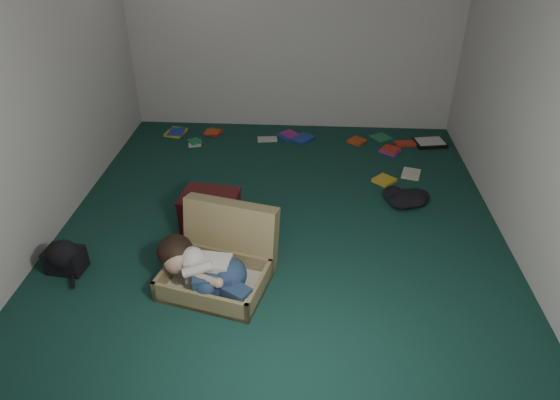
# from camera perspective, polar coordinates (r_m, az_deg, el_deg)

# --- Properties ---
(floor) EXTENTS (4.50, 4.50, 0.00)m
(floor) POSITION_cam_1_polar(r_m,az_deg,el_deg) (4.64, 0.12, -2.67)
(floor) COLOR #143A32
(floor) RESTS_ON ground
(wall_back) EXTENTS (4.50, 0.00, 4.50)m
(wall_back) POSITION_cam_1_polar(r_m,az_deg,el_deg) (6.21, 1.48, 19.59)
(wall_back) COLOR silver
(wall_back) RESTS_ON ground
(wall_front) EXTENTS (4.50, 0.00, 4.50)m
(wall_front) POSITION_cam_1_polar(r_m,az_deg,el_deg) (2.07, -3.71, -8.70)
(wall_front) COLOR silver
(wall_front) RESTS_ON ground
(wall_left) EXTENTS (0.00, 4.50, 4.50)m
(wall_left) POSITION_cam_1_polar(r_m,az_deg,el_deg) (4.61, -26.12, 11.90)
(wall_left) COLOR silver
(wall_left) RESTS_ON ground
(wall_right) EXTENTS (0.00, 4.50, 4.50)m
(wall_right) POSITION_cam_1_polar(r_m,az_deg,el_deg) (4.41, 27.59, 10.67)
(wall_right) COLOR silver
(wall_right) RESTS_ON ground
(suitcase) EXTENTS (0.93, 0.92, 0.57)m
(suitcase) POSITION_cam_1_polar(r_m,az_deg,el_deg) (3.98, -6.70, -6.75)
(suitcase) COLOR #8F7F4E
(suitcase) RESTS_ON floor
(person) EXTENTS (0.79, 0.55, 0.35)m
(person) POSITION_cam_1_polar(r_m,az_deg,el_deg) (3.83, -8.64, -7.78)
(person) COLOR silver
(person) RESTS_ON suitcase
(maroon_bin) EXTENTS (0.54, 0.45, 0.34)m
(maroon_bin) POSITION_cam_1_polar(r_m,az_deg,el_deg) (4.54, -7.98, -1.28)
(maroon_bin) COLOR #440D0E
(maroon_bin) RESTS_ON floor
(backpack) EXTENTS (0.40, 0.33, 0.22)m
(backpack) POSITION_cam_1_polar(r_m,az_deg,el_deg) (4.40, -23.35, -6.21)
(backpack) COLOR black
(backpack) RESTS_ON floor
(clothing_pile) EXTENTS (0.42, 0.35, 0.13)m
(clothing_pile) POSITION_cam_1_polar(r_m,az_deg,el_deg) (5.08, 14.43, 0.40)
(clothing_pile) COLOR black
(clothing_pile) RESTS_ON floor
(paper_tray) EXTENTS (0.40, 0.33, 0.05)m
(paper_tray) POSITION_cam_1_polar(r_m,az_deg,el_deg) (6.34, 16.76, 6.29)
(paper_tray) COLOR black
(paper_tray) RESTS_ON floor
(book_scatter) EXTENTS (3.10, 1.35, 0.02)m
(book_scatter) POSITION_cam_1_polar(r_m,az_deg,el_deg) (6.06, 3.62, 6.27)
(book_scatter) COLOR gold
(book_scatter) RESTS_ON floor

